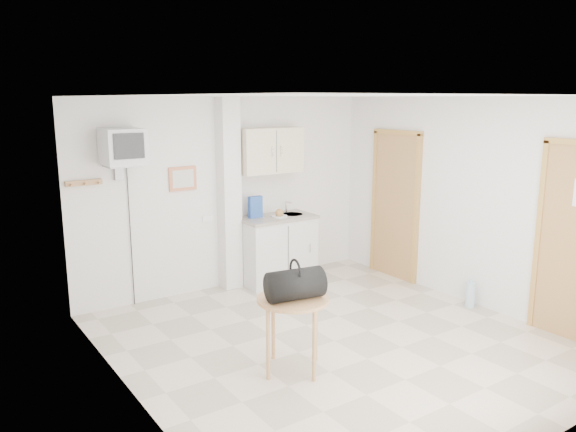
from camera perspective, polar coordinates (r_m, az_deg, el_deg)
ground at (r=6.01m, az=4.77°, el=-12.54°), size 4.50×4.50×0.00m
room_envelope at (r=5.77m, az=6.32°, el=2.42°), size 4.24×4.54×2.55m
kitchenette at (r=7.62m, az=-1.32°, el=-0.84°), size 1.03×0.58×2.10m
crt_television at (r=6.59m, az=-16.45°, el=6.66°), size 0.44×0.45×2.15m
round_table at (r=5.17m, az=0.50°, el=-9.24°), size 0.66×0.66×0.70m
duffel_bag at (r=5.06m, az=0.73°, el=-6.94°), size 0.55×0.36×0.38m
water_bottle at (r=7.20m, az=18.04°, el=-7.56°), size 0.12×0.12×0.35m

